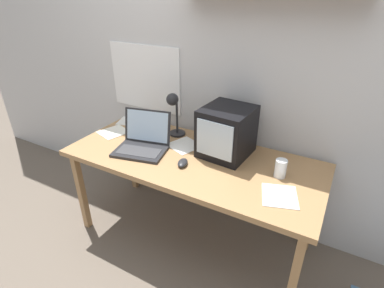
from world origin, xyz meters
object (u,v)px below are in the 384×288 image
object	(u,v)px
loose_paper_near_laptop	(130,121)
computer_mouse	(183,163)
laptop	(143,140)
juice_glass	(280,169)
loose_paper_near_monitor	(114,132)
crt_monitor	(227,132)
desk_lamp	(174,109)
corner_desk	(192,165)
open_notebook	(280,196)
printed_handout	(184,145)

from	to	relation	value
loose_paper_near_laptop	computer_mouse	bearing A→B (deg)	-27.06
laptop	computer_mouse	distance (m)	0.36
juice_glass	loose_paper_near_monitor	bearing A→B (deg)	-179.25
computer_mouse	crt_monitor	bearing A→B (deg)	56.58
desk_lamp	computer_mouse	bearing A→B (deg)	-50.06
corner_desk	laptop	world-z (taller)	laptop
desk_lamp	juice_glass	world-z (taller)	desk_lamp
loose_paper_near_laptop	desk_lamp	bearing A→B (deg)	-5.99
laptop	loose_paper_near_monitor	size ratio (longest dim) A/B	1.58
loose_paper_near_laptop	juice_glass	bearing A→B (deg)	-8.96
loose_paper_near_monitor	open_notebook	world-z (taller)	same
computer_mouse	loose_paper_near_monitor	bearing A→B (deg)	167.85
computer_mouse	printed_handout	xyz separation A→B (m)	(-0.12, 0.23, -0.01)
corner_desk	desk_lamp	bearing A→B (deg)	141.31
crt_monitor	laptop	world-z (taller)	crt_monitor
corner_desk	juice_glass	size ratio (longest dim) A/B	15.13
open_notebook	printed_handout	size ratio (longest dim) A/B	0.96
laptop	loose_paper_near_monitor	bearing A→B (deg)	152.78
corner_desk	open_notebook	world-z (taller)	open_notebook
loose_paper_near_monitor	printed_handout	world-z (taller)	same
computer_mouse	laptop	bearing A→B (deg)	170.26
crt_monitor	open_notebook	world-z (taller)	crt_monitor
crt_monitor	loose_paper_near_monitor	size ratio (longest dim) A/B	1.41
laptop	loose_paper_near_laptop	world-z (taller)	laptop
corner_desk	printed_handout	distance (m)	0.18
laptop	printed_handout	bearing A→B (deg)	23.59
corner_desk	computer_mouse	size ratio (longest dim) A/B	14.39
corner_desk	loose_paper_near_monitor	distance (m)	0.72
desk_lamp	computer_mouse	distance (m)	0.46
computer_mouse	loose_paper_near_laptop	size ratio (longest dim) A/B	0.53
loose_paper_near_laptop	printed_handout	size ratio (longest dim) A/B	0.85
open_notebook	desk_lamp	bearing A→B (deg)	158.60
crt_monitor	loose_paper_near_monitor	xyz separation A→B (m)	(-0.89, -0.12, -0.16)
loose_paper_near_monitor	loose_paper_near_laptop	distance (m)	0.22
laptop	loose_paper_near_laptop	size ratio (longest dim) A/B	1.77
laptop	desk_lamp	world-z (taller)	desk_lamp
loose_paper_near_monitor	printed_handout	bearing A→B (deg)	7.35
corner_desk	juice_glass	distance (m)	0.58
juice_glass	desk_lamp	bearing A→B (deg)	169.37
juice_glass	open_notebook	bearing A→B (deg)	-75.22
loose_paper_near_monitor	desk_lamp	bearing A→B (deg)	21.06
crt_monitor	juice_glass	world-z (taller)	crt_monitor
computer_mouse	open_notebook	xyz separation A→B (m)	(0.62, -0.02, -0.01)
printed_handout	crt_monitor	bearing A→B (deg)	7.73
corner_desk	crt_monitor	bearing A→B (deg)	42.51
juice_glass	printed_handout	world-z (taller)	juice_glass
loose_paper_near_laptop	printed_handout	xyz separation A→B (m)	(0.61, -0.15, 0.00)
desk_lamp	loose_paper_near_laptop	size ratio (longest dim) A/B	1.52
crt_monitor	desk_lamp	bearing A→B (deg)	177.18
desk_lamp	juice_glass	distance (m)	0.86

